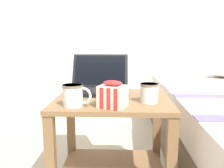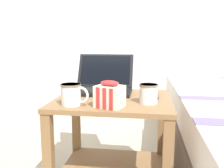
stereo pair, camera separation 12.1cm
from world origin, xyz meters
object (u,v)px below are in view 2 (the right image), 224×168
(laptop, at_px, (103,84))
(mug_front_right, at_px, (72,93))
(snack_bag, at_px, (110,95))
(cell_phone, at_px, (151,95))
(mug_front_left, at_px, (149,93))

(laptop, height_order, mug_front_right, laptop)
(snack_bag, bearing_deg, mug_front_right, 177.91)
(mug_front_right, relative_size, cell_phone, 0.86)
(mug_front_left, bearing_deg, mug_front_right, -166.26)
(mug_front_left, xyz_separation_m, snack_bag, (-0.17, -0.09, 0.00))
(snack_bag, bearing_deg, mug_front_left, 27.97)
(laptop, xyz_separation_m, snack_bag, (0.09, -0.33, 0.01))
(mug_front_left, bearing_deg, cell_phone, 84.94)
(snack_bag, bearing_deg, cell_phone, 53.23)
(mug_front_left, relative_size, snack_bag, 0.84)
(laptop, relative_size, snack_bag, 2.37)
(mug_front_right, distance_m, cell_phone, 0.44)
(snack_bag, height_order, cell_phone, snack_bag)
(laptop, relative_size, cell_phone, 2.15)
(cell_phone, bearing_deg, snack_bag, -126.77)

